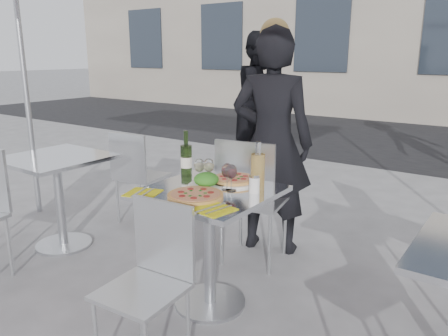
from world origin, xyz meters
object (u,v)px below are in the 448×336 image
Objects in this scene: chair_far at (250,192)px; napkin_left at (143,193)px; pedestrian_a at (261,99)px; pizza_near at (195,195)px; chair_near at (152,270)px; sugar_shaker at (255,184)px; pizza_far at (234,180)px; carafe at (258,172)px; main_table at (209,224)px; wineglass_white_b at (209,166)px; wineglass_red_a at (227,171)px; side_chair_lfar at (136,170)px; side_table_left at (58,182)px; wineglass_white_a at (199,166)px; wineglass_red_b at (231,172)px; woman_diner at (272,143)px; salad_plate at (206,181)px; napkin_right at (214,209)px; wine_bottle at (186,158)px.

napkin_left is at bearing 67.23° from chair_far.
pedestrian_a is 5.88× the size of pizza_near.
sugar_shaker reaches higher than chair_near.
carafe is at bearing -19.42° from pizza_far.
napkin_left is at bearing -135.03° from main_table.
pizza_near is at bearing -83.39° from main_table.
wineglass_red_a is at bearing -12.31° from wineglass_white_b.
side_chair_lfar is 5.42× the size of wineglass_red_a.
pizza_far is (1.53, 0.21, 0.23)m from side_table_left.
wineglass_white_a and wineglass_red_b have the same top height.
side_chair_lfar is 1.65m from wineglass_red_b.
main_table is 0.35m from wineglass_white_b.
woman_diner is 1.11m from pizza_near.
side_chair_lfar is 1.74m from sugar_shaker.
side_table_left is 2.48× the size of pizza_far.
pedestrian_a is 3.63m from pizza_far.
salad_plate reaches higher than chair_near.
napkin_left is at bearing -12.38° from side_table_left.
carafe is 1.84× the size of wineglass_red_a.
napkin_right is (0.14, -0.32, -0.11)m from wineglass_red_a.
pedestrian_a reaches higher than wineglass_red_a.
sugar_shaker is (0.22, 0.26, 0.04)m from pizza_near.
salad_plate is 0.10m from wineglass_white_b.
wineglass_white_a is at bearing 73.51° from woman_diner.
pedestrian_a is 8.31× the size of salad_plate.
napkin_right is at bearing -92.99° from sugar_shaker.
chair_far is (-0.09, 0.59, 0.02)m from main_table.
pizza_near is 1.98× the size of wineglass_white_a.
side_chair_lfar is 1.75m from carafe.
wineglass_red_a is (0.13, 0.03, 0.07)m from salad_plate.
pizza_near is 0.21m from salad_plate.
napkin_right is (0.28, -0.29, -0.03)m from salad_plate.
pizza_far is 0.50m from napkin_right.
chair_near is 0.74m from wineglass_white_a.
wineglass_white_b reaches higher than pizza_near.
side_chair_lfar is 2.90× the size of wine_bottle.
chair_near is 0.95× the size of side_chair_lfar.
salad_plate is at bearing -18.47° from wineglass_white_a.
pizza_far is 1.92× the size of wineglass_white_a.
side_table_left is 2.54× the size of wine_bottle.
napkin_right is at bearing -70.65° from wineglass_red_b.
pedestrian_a is at bearing 117.80° from wineglass_red_a.
wineglass_white_a reaches higher than pizza_near.
sugar_shaker is 0.68× the size of wineglass_white_a.
sugar_shaker is 0.15m from wineglass_red_b.
pedestrian_a is 17.09× the size of sugar_shaker.
salad_plate is at bearing 1.74° from side_table_left.
napkin_left is at bearing -135.89° from wineglass_red_a.
wineglass_red_b is at bearing -152.56° from pedestrian_a.
wineglass_red_a is at bearing 96.81° from chair_far.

